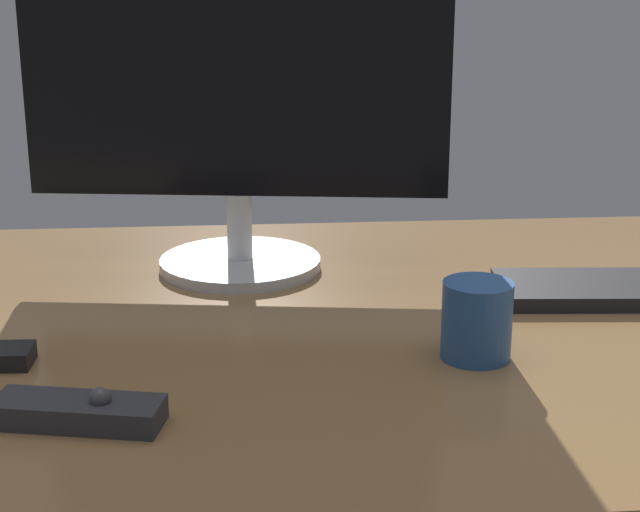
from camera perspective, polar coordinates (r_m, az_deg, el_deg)
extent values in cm
cube|color=olive|center=(115.06, 1.52, -4.07)|extent=(140.00, 84.00, 2.00)
cylinder|color=silver|center=(132.82, -4.50, -0.41)|extent=(20.98, 20.98, 1.45)
cylinder|color=silver|center=(131.40, -4.55, 1.68)|extent=(3.26, 3.26, 8.63)
cube|color=black|center=(127.66, -4.75, 10.18)|extent=(52.99, 9.40, 30.50)
cube|color=#2D2D33|center=(92.69, -13.44, -8.53)|extent=(15.72, 8.01, 2.30)
sphere|color=#3F3F44|center=(91.36, -12.26, -7.80)|extent=(1.92, 1.92, 1.92)
cylinder|color=#28518C|center=(104.24, 8.80, -3.59)|extent=(7.18, 7.18, 8.10)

